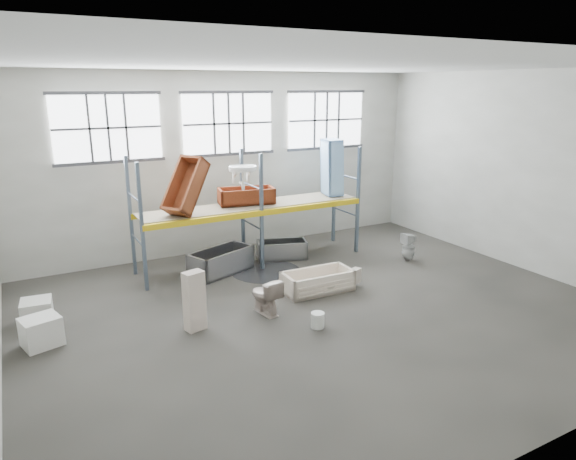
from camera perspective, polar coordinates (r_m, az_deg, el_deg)
floor at (r=11.01m, az=3.79°, el=-9.17°), size 12.00×10.00×0.10m
ceiling at (r=9.99m, az=4.34°, el=18.38°), size 12.00×10.00×0.10m
wall_back at (r=14.64m, az=-6.72°, el=7.50°), size 12.00×0.10×5.00m
wall_front at (r=6.69m, az=28.03°, el=-4.41°), size 12.00×0.10×5.00m
wall_right at (r=14.35m, az=24.99°, el=5.96°), size 0.10×10.00×5.00m
window_left at (r=13.56m, az=-19.55°, el=10.73°), size 2.60×0.04×1.60m
window_mid at (r=14.42m, az=-6.70°, el=11.77°), size 2.60×0.04×1.60m
window_right at (r=15.90m, az=4.29°, el=12.20°), size 2.60×0.04×1.60m
rack_upright_la at (r=11.96m, az=-16.04°, el=0.19°), size 0.08×0.08×3.00m
rack_upright_lb at (r=13.10m, az=-17.23°, el=1.43°), size 0.08×0.08×3.00m
rack_upright_ma at (r=12.90m, az=-2.98°, el=1.92°), size 0.08×0.08×3.00m
rack_upright_mb at (r=13.96m, az=-5.12°, el=2.96°), size 0.08×0.08×3.00m
rack_upright_ra at (r=14.41m, az=7.84°, el=3.28°), size 0.08×0.08×3.00m
rack_upright_rb at (r=15.37m, az=5.20°, el=4.15°), size 0.08×0.08×3.00m
rack_beam_front at (r=12.90m, az=-2.98°, el=1.92°), size 6.00×0.10×0.14m
rack_beam_back at (r=13.96m, az=-5.12°, el=2.96°), size 6.00×0.10×0.14m
shelf_deck at (r=13.41m, az=-4.10°, el=2.79°), size 5.90×1.10×0.03m
wet_patch at (r=13.17m, az=-2.51°, el=-4.60°), size 1.80×1.80×0.00m
bathtub_beige at (r=11.87m, az=3.34°, el=-5.74°), size 1.65×0.82×0.48m
cistern_spare at (r=12.12m, az=7.41°, el=-5.18°), size 0.41×0.30×0.35m
sink_in_tub at (r=11.79m, az=4.35°, el=-6.33°), size 0.48×0.48×0.16m
toilet_beige at (r=10.69m, az=-2.56°, el=-7.37°), size 0.55×0.82×0.78m
cistern_tall at (r=10.08m, az=-10.44°, el=-7.83°), size 0.44×0.34×1.20m
toilet_white at (r=14.19m, az=13.38°, el=-1.85°), size 0.38×0.38×0.78m
steel_tub_left at (r=13.08m, az=-7.53°, el=-3.48°), size 1.81×1.32×0.60m
steel_tub_right at (r=14.05m, az=-0.69°, el=-2.20°), size 1.47×1.03×0.49m
rust_tub_flat at (r=13.45m, az=-4.70°, el=3.86°), size 1.55×0.96×0.41m
rust_tub_tilted at (r=12.47m, az=-11.42°, el=4.88°), size 1.34×1.17×1.41m
sink_on_shelf at (r=12.97m, az=-5.05°, el=4.65°), size 0.76×0.63×0.62m
blue_tub_upright at (r=14.48m, az=4.94°, el=7.03°), size 0.65×0.82×1.57m
bucket at (r=10.19m, az=3.34°, el=-10.05°), size 0.33×0.33×0.31m
carton_near at (r=10.50m, az=-25.92°, el=-10.20°), size 0.76×0.70×0.55m
carton_far at (r=11.51m, az=-26.32°, el=-8.17°), size 0.63×0.63×0.48m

